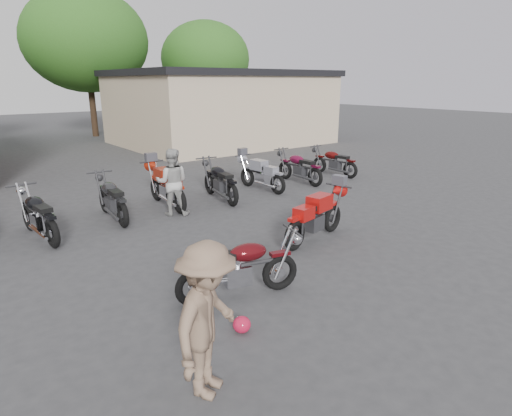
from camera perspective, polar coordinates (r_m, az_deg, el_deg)
ground at (r=7.26m, az=4.86°, el=-10.02°), size 90.00×90.00×0.00m
stucco_building at (r=23.65m, az=-4.81°, el=12.91°), size 10.00×8.00×3.50m
tree_2 at (r=28.05m, az=-21.50°, el=17.87°), size 7.04×7.04×8.80m
tree_3 at (r=31.39m, az=-6.68°, el=17.50°), size 6.08×6.08×7.60m
vintage_motorcycle at (r=6.59m, az=-1.99°, el=-7.50°), size 2.02×1.12×1.12m
sportbike at (r=9.01m, az=8.01°, el=-0.79°), size 2.08×1.05×1.15m
helmet at (r=5.94m, az=-1.91°, el=-15.27°), size 0.31×0.31×0.23m
person_light at (r=10.81m, az=-11.11°, el=3.40°), size 1.03×0.98×1.67m
person_tan at (r=4.60m, az=-6.45°, el=-14.69°), size 1.29×1.15×1.73m
row_bike_2 at (r=10.13m, az=-27.10°, el=-0.54°), size 0.85×2.05×1.16m
row_bike_3 at (r=10.87m, az=-18.69°, el=1.48°), size 0.77×2.02×1.15m
row_bike_4 at (r=11.60m, az=-11.89°, el=3.11°), size 0.82×2.14×1.22m
row_bike_5 at (r=12.08m, az=-4.87°, el=3.86°), size 0.99×2.13×1.19m
row_bike_6 at (r=13.14m, az=0.69°, el=4.77°), size 0.76×1.95×1.11m
row_bike_7 at (r=14.19m, az=5.74°, el=5.65°), size 0.65×1.97×1.14m
row_bike_8 at (r=15.49m, az=10.35°, el=6.27°), size 0.77×1.91×1.08m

